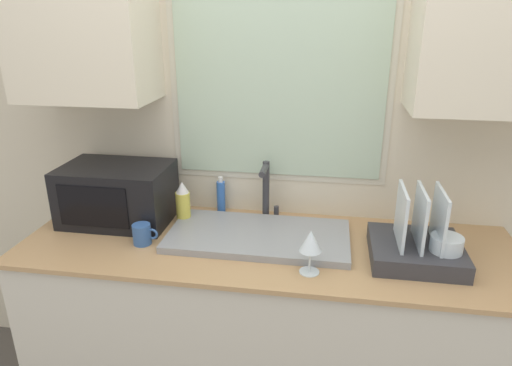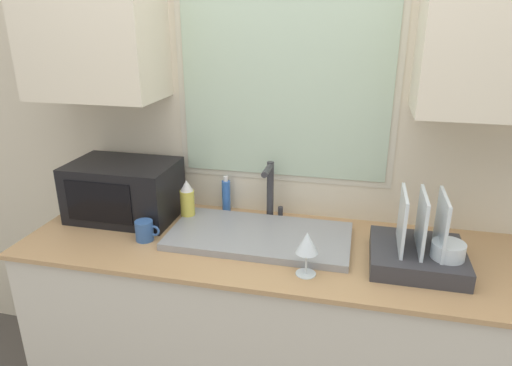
{
  "view_description": "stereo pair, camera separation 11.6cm",
  "coord_description": "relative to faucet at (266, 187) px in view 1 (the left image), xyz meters",
  "views": [
    {
      "loc": [
        0.23,
        -1.36,
        1.8
      ],
      "look_at": [
        -0.04,
        0.3,
        1.17
      ],
      "focal_mm": 32.0,
      "sensor_mm": 36.0,
      "label": 1
    },
    {
      "loc": [
        0.34,
        -1.34,
        1.8
      ],
      "look_at": [
        -0.04,
        0.3,
        1.17
      ],
      "focal_mm": 32.0,
      "sensor_mm": 36.0,
      "label": 2
    }
  ],
  "objects": [
    {
      "name": "soap_bottle",
      "position": [
        -0.23,
        0.04,
        -0.08
      ],
      "size": [
        0.04,
        0.04,
        0.18
      ],
      "color": "blue",
      "rests_on": "countertop"
    },
    {
      "name": "microwave",
      "position": [
        -0.67,
        -0.12,
        -0.03
      ],
      "size": [
        0.48,
        0.33,
        0.26
      ],
      "color": "black",
      "rests_on": "countertop"
    },
    {
      "name": "countertop",
      "position": [
        0.04,
        -0.24,
        -0.6
      ],
      "size": [
        2.07,
        0.69,
        0.89
      ],
      "color": "beige",
      "rests_on": "ground_plane"
    },
    {
      "name": "wine_glass",
      "position": [
        0.22,
        -0.44,
        -0.03
      ],
      "size": [
        0.08,
        0.08,
        0.17
      ],
      "color": "silver",
      "rests_on": "countertop"
    },
    {
      "name": "faucet",
      "position": [
        0.0,
        0.0,
        0.0
      ],
      "size": [
        0.08,
        0.15,
        0.28
      ],
      "color": "#333338",
      "rests_on": "countertop"
    },
    {
      "name": "dish_rack",
      "position": [
        0.64,
        -0.28,
        -0.1
      ],
      "size": [
        0.35,
        0.33,
        0.29
      ],
      "color": "#333338",
      "rests_on": "countertop"
    },
    {
      "name": "wall_back",
      "position": [
        0.04,
        0.08,
        0.34
      ],
      "size": [
        6.0,
        0.38,
        2.6
      ],
      "color": "beige",
      "rests_on": "ground_plane"
    },
    {
      "name": "sink_basin",
      "position": [
        -0.0,
        -0.21,
        -0.14
      ],
      "size": [
        0.76,
        0.39,
        0.03
      ],
      "color": "gray",
      "rests_on": "countertop"
    },
    {
      "name": "mug_near_sink",
      "position": [
        -0.47,
        -0.32,
        -0.12
      ],
      "size": [
        0.11,
        0.08,
        0.09
      ],
      "color": "#335999",
      "rests_on": "countertop"
    },
    {
      "name": "spray_bottle",
      "position": [
        -0.37,
        -0.1,
        -0.06
      ],
      "size": [
        0.07,
        0.07,
        0.2
      ],
      "color": "#D8CC4C",
      "rests_on": "countertop"
    }
  ]
}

